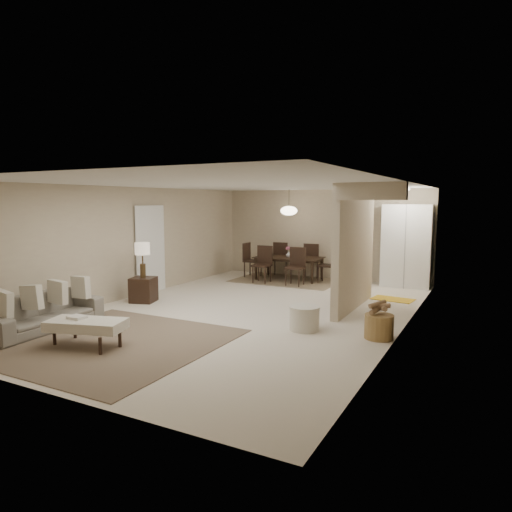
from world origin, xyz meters
The scene contains 22 objects.
floor centered at (0.00, 0.00, 0.00)m, with size 9.00×9.00×0.00m, color beige.
ceiling centered at (0.00, 0.00, 2.50)m, with size 9.00×9.00×0.00m, color white.
back_wall centered at (0.00, 4.50, 1.25)m, with size 6.00×6.00×0.00m, color tan.
left_wall centered at (-3.00, 0.00, 1.25)m, with size 9.00×9.00×0.00m, color tan.
right_wall centered at (3.00, 0.00, 1.25)m, with size 9.00×9.00×0.00m, color tan.
partition centered at (1.80, 1.25, 1.25)m, with size 0.15×2.50×2.50m, color tan.
doorway centered at (-2.97, 0.60, 1.02)m, with size 0.04×0.90×2.04m, color black.
pantry_cabinet centered at (2.35, 4.15, 1.05)m, with size 1.20×0.55×2.10m, color white.
flush_light centered at (2.30, 3.20, 2.46)m, with size 0.44×0.44×0.05m, color white.
living_rug centered at (-0.86, -2.78, 0.01)m, with size 3.20×3.20×0.01m, color brown.
sofa centered at (-2.45, -2.78, 0.30)m, with size 0.81×2.06×0.60m, color slate.
ottoman_bench centered at (-1.06, -3.08, 0.33)m, with size 1.25×0.84×0.41m.
side_table centered at (-2.40, -0.31, 0.27)m, with size 0.49×0.49×0.54m, color black.
table_lamp centered at (-2.40, -0.31, 1.10)m, with size 0.32×0.32×0.76m.
round_pouf centered at (1.51, -0.72, 0.20)m, with size 0.52×0.52×0.41m, color beige.
wicker_basket centered at (2.75, -0.63, 0.19)m, with size 0.46×0.46×0.39m, color olive.
dining_rug centered at (-0.72, 3.70, 0.01)m, with size 2.80×2.10×0.01m, color brown.
dining_table centered at (-0.72, 3.70, 0.32)m, with size 1.82×1.02×0.64m, color black.
dining_chairs centered at (-0.72, 3.70, 0.49)m, with size 2.66×1.96×0.99m.
vase centered at (-0.72, 3.70, 0.72)m, with size 0.15×0.15×0.16m, color silver.
yellow_mat centered at (2.37, 2.46, 0.01)m, with size 0.89×0.54×0.01m, color gold.
pendant_light centered at (-0.72, 3.70, 1.92)m, with size 0.46×0.46×0.71m.
Camera 1 is at (4.30, -7.80, 2.18)m, focal length 32.00 mm.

